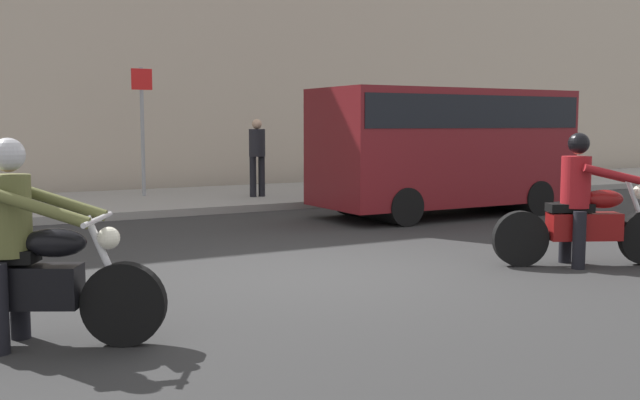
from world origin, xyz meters
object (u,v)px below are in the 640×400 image
motorcycle_with_rider_olive (24,263)px  motorcycle_with_rider_crimson (584,212)px  street_sign_post (142,119)px  parked_van_maroon (444,143)px  pedestrian_bystander (257,152)px

motorcycle_with_rider_olive → motorcycle_with_rider_crimson: motorcycle_with_rider_olive is taller
motorcycle_with_rider_olive → street_sign_post: 10.49m
parked_van_maroon → street_sign_post: size_ratio=1.76×
parked_van_maroon → pedestrian_bystander: (-2.13, 3.53, -0.23)m
motorcycle_with_rider_crimson → parked_van_maroon: 5.00m
motorcycle_with_rider_olive → parked_van_maroon: 9.27m
motorcycle_with_rider_olive → pedestrian_bystander: (5.71, 8.42, 0.45)m
motorcycle_with_rider_olive → motorcycle_with_rider_crimson: (6.22, 0.21, -0.00)m
motorcycle_with_rider_olive → motorcycle_with_rider_crimson: bearing=2.0°
parked_van_maroon → street_sign_post: (-4.18, 4.87, 0.45)m
pedestrian_bystander → motorcycle_with_rider_crimson: bearing=-86.4°
motorcycle_with_rider_olive → motorcycle_with_rider_crimson: size_ratio=0.93×
motorcycle_with_rider_crimson → street_sign_post: bearing=105.0°
motorcycle_with_rider_olive → pedestrian_bystander: 10.18m
motorcycle_with_rider_crimson → motorcycle_with_rider_olive: bearing=-178.0°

